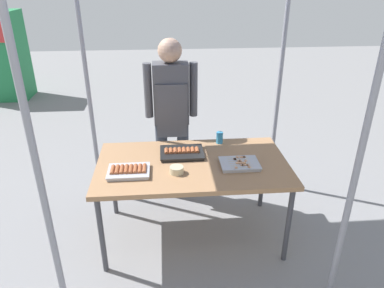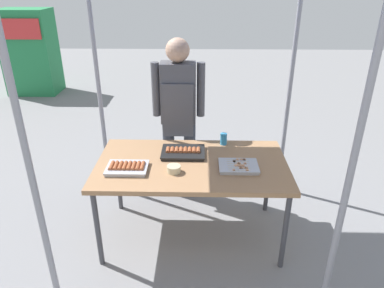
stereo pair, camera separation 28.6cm
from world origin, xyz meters
name	(u,v)px [view 2 (the right image)]	position (x,y,z in m)	size (l,w,h in m)	color
ground_plane	(192,233)	(0.00, 0.00, 0.00)	(18.00, 18.00, 0.00)	slate
stall_table	(192,168)	(0.00, 0.00, 0.70)	(1.60, 0.90, 0.75)	#9E724C
tray_grilled_sausages	(127,168)	(-0.52, -0.14, 0.77)	(0.33, 0.24, 0.05)	#ADADB2
tray_meat_skewers	(239,166)	(0.38, -0.09, 0.77)	(0.32, 0.24, 0.04)	#ADADB2
tray_pork_links	(183,152)	(-0.08, 0.16, 0.77)	(0.38, 0.28, 0.05)	black
condiment_bowl	(174,169)	(-0.14, -0.16, 0.78)	(0.11, 0.11, 0.06)	#BFB28C
drink_cup_near_edge	(224,139)	(0.28, 0.37, 0.80)	(0.06, 0.06, 0.11)	#338CBF
vendor_woman	(179,107)	(-0.15, 0.72, 0.99)	(0.52, 0.23, 1.66)	#333842
neighbor_stall_left	(30,52)	(-3.25, 4.33, 0.81)	(0.93, 0.69, 1.60)	#237F47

